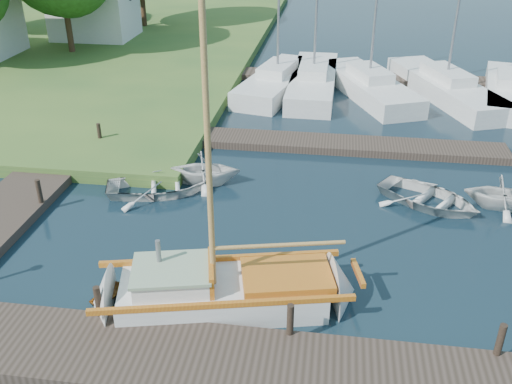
# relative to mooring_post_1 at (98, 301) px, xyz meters

# --- Properties ---
(ground) EXTENTS (160.00, 160.00, 0.00)m
(ground) POSITION_rel_mooring_post_1_xyz_m (3.00, 5.00, -0.70)
(ground) COLOR black
(ground) RESTS_ON ground
(near_dock) EXTENTS (18.00, 2.20, 0.30)m
(near_dock) POSITION_rel_mooring_post_1_xyz_m (3.00, -1.00, -0.55)
(near_dock) COLOR #2F261E
(near_dock) RESTS_ON ground
(left_dock) EXTENTS (2.20, 18.00, 0.30)m
(left_dock) POSITION_rel_mooring_post_1_xyz_m (-5.00, 7.00, -0.55)
(left_dock) COLOR #2F261E
(left_dock) RESTS_ON ground
(far_dock) EXTENTS (14.00, 1.60, 0.30)m
(far_dock) POSITION_rel_mooring_post_1_xyz_m (5.00, 11.50, -0.55)
(far_dock) COLOR #2F261E
(far_dock) RESTS_ON ground
(pontoon) EXTENTS (30.00, 1.60, 0.30)m
(pontoon) POSITION_rel_mooring_post_1_xyz_m (13.00, 21.00, -0.55)
(pontoon) COLOR #2F261E
(pontoon) RESTS_ON ground
(mooring_post_1) EXTENTS (0.16, 0.16, 0.80)m
(mooring_post_1) POSITION_rel_mooring_post_1_xyz_m (0.00, 0.00, 0.00)
(mooring_post_1) COLOR black
(mooring_post_1) RESTS_ON near_dock
(mooring_post_2) EXTENTS (0.16, 0.16, 0.80)m
(mooring_post_2) POSITION_rel_mooring_post_1_xyz_m (4.50, 0.00, 0.00)
(mooring_post_2) COLOR black
(mooring_post_2) RESTS_ON near_dock
(mooring_post_3) EXTENTS (0.16, 0.16, 0.80)m
(mooring_post_3) POSITION_rel_mooring_post_1_xyz_m (9.00, 0.00, 0.00)
(mooring_post_3) COLOR black
(mooring_post_3) RESTS_ON near_dock
(mooring_post_4) EXTENTS (0.16, 0.16, 0.80)m
(mooring_post_4) POSITION_rel_mooring_post_1_xyz_m (-4.00, 5.00, 0.00)
(mooring_post_4) COLOR black
(mooring_post_4) RESTS_ON left_dock
(mooring_post_5) EXTENTS (0.16, 0.16, 0.80)m
(mooring_post_5) POSITION_rel_mooring_post_1_xyz_m (-4.00, 10.00, 0.00)
(mooring_post_5) COLOR black
(mooring_post_5) RESTS_ON left_dock
(sailboat) EXTENTS (7.41, 3.55, 9.83)m
(sailboat) POSITION_rel_mooring_post_1_xyz_m (2.87, 1.20, -0.36)
(sailboat) COLOR silver
(sailboat) RESTS_ON ground
(dinghy) EXTENTS (3.90, 3.32, 0.68)m
(dinghy) POSITION_rel_mooring_post_1_xyz_m (1.24, 0.30, -0.36)
(dinghy) COLOR #9C3C13
(dinghy) RESTS_ON ground
(tender_a) EXTENTS (4.19, 3.49, 0.75)m
(tender_a) POSITION_rel_mooring_post_1_xyz_m (-0.57, 6.76, -0.33)
(tender_a) COLOR silver
(tender_a) RESTS_ON ground
(tender_b) EXTENTS (2.59, 2.28, 1.29)m
(tender_b) POSITION_rel_mooring_post_1_xyz_m (0.81, 7.67, -0.05)
(tender_b) COLOR silver
(tender_b) RESTS_ON ground
(tender_c) EXTENTS (4.19, 3.91, 0.71)m
(tender_c) POSITION_rel_mooring_post_1_xyz_m (8.43, 7.19, -0.35)
(tender_c) COLOR silver
(tender_c) RESTS_ON ground
(tender_d) EXTENTS (2.58, 2.30, 1.25)m
(tender_d) POSITION_rel_mooring_post_1_xyz_m (10.73, 7.30, -0.08)
(tender_d) COLOR silver
(tender_d) RESTS_ON ground
(marina_boat_0) EXTENTS (3.87, 8.06, 11.09)m
(marina_boat_0) POSITION_rel_mooring_post_1_xyz_m (2.13, 18.68, -0.13)
(marina_boat_0) COLOR silver
(marina_boat_0) RESTS_ON ground
(marina_boat_1) EXTENTS (2.30, 8.71, 9.33)m
(marina_boat_1) POSITION_rel_mooring_post_1_xyz_m (3.97, 18.97, -0.14)
(marina_boat_1) COLOR silver
(marina_boat_1) RESTS_ON ground
(marina_boat_2) EXTENTS (5.15, 8.21, 12.37)m
(marina_boat_2) POSITION_rel_mooring_post_1_xyz_m (6.79, 18.53, -0.12)
(marina_boat_2) COLOR silver
(marina_boat_2) RESTS_ON ground
(marina_boat_3) EXTENTS (5.28, 9.26, 12.24)m
(marina_boat_3) POSITION_rel_mooring_post_1_xyz_m (10.60, 18.85, -0.12)
(marina_boat_3) COLOR silver
(marina_boat_3) RESTS_ON ground
(marina_boat_4) EXTENTS (3.81, 8.27, 11.17)m
(marina_boat_4) POSITION_rel_mooring_post_1_xyz_m (13.64, 18.65, -0.13)
(marina_boat_4) COLOR silver
(marina_boat_4) RESTS_ON ground
(house_c) EXTENTS (5.25, 4.00, 5.28)m
(house_c) POSITION_rel_mooring_post_1_xyz_m (-11.00, 27.00, 1.88)
(house_c) COLOR silver
(house_c) RESTS_ON shore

